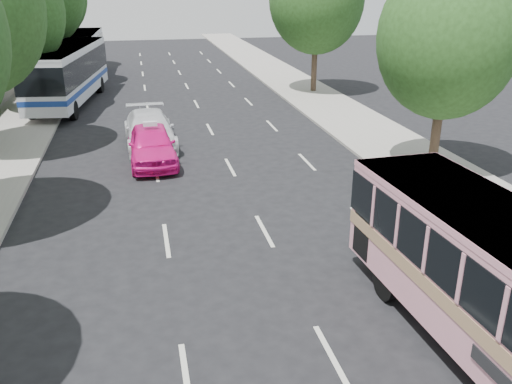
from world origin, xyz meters
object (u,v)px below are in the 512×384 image
object	(u,v)px
pink_taxi	(152,145)
pink_bus	(511,284)
white_pickup	(150,130)
tour_coach_rear	(81,51)
tour_coach_front	(68,70)

from	to	relation	value
pink_taxi	pink_bus	bearing A→B (deg)	-68.69
white_pickup	tour_coach_rear	bearing A→B (deg)	99.82
pink_taxi	tour_coach_rear	xyz separation A→B (m)	(-4.30, 22.01, 1.17)
white_pickup	pink_bus	bearing A→B (deg)	-72.37
tour_coach_rear	white_pickup	bearing A→B (deg)	-75.24
pink_bus	tour_coach_rear	xyz separation A→B (m)	(-10.36, 36.06, 0.15)
pink_bus	tour_coach_front	bearing A→B (deg)	108.75
pink_bus	pink_taxi	world-z (taller)	pink_bus
white_pickup	tour_coach_rear	xyz separation A→B (m)	(-4.30, 19.58, 1.20)
pink_bus	tour_coach_front	world-z (taller)	tour_coach_front
tour_coach_front	tour_coach_rear	xyz separation A→B (m)	(0.00, 9.71, -0.09)
white_pickup	tour_coach_front	size ratio (longest dim) A/B	0.45
pink_bus	tour_coach_rear	world-z (taller)	tour_coach_rear
pink_bus	white_pickup	world-z (taller)	pink_bus
pink_taxi	tour_coach_front	distance (m)	13.09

